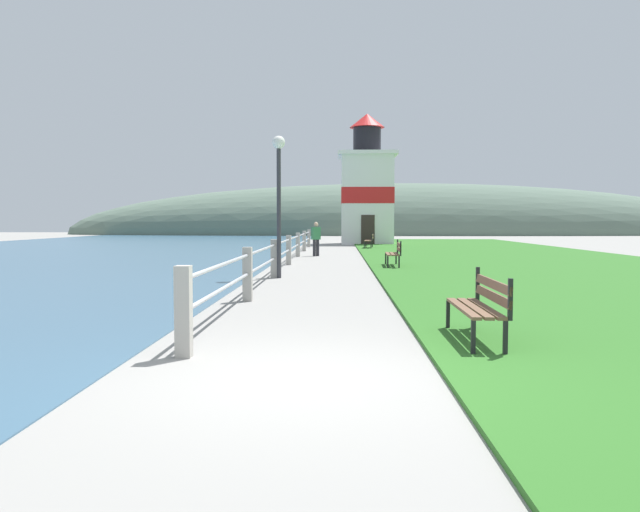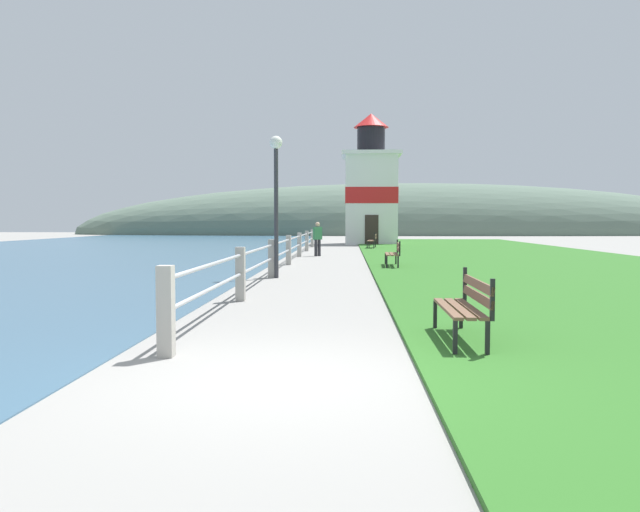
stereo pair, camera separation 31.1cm
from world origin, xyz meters
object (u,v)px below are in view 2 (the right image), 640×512
at_px(lighthouse, 371,190).
at_px(park_bench_far, 373,240).
at_px(person_strolling, 318,238).
at_px(park_bench_midway, 394,252).
at_px(park_bench_near, 466,303).
at_px(lamp_post, 276,180).

bearing_deg(lighthouse, park_bench_far, -91.15).
relative_size(park_bench_far, person_strolling, 1.09).
distance_m(park_bench_midway, person_strolling, 7.52).
height_order(park_bench_near, person_strolling, person_strolling).
bearing_deg(park_bench_midway, lamp_post, 50.28).
bearing_deg(park_bench_near, lamp_post, -68.66).
xyz_separation_m(park_bench_near, park_bench_midway, (0.08, 13.27, 0.00)).
relative_size(park_bench_midway, lamp_post, 0.48).
height_order(park_bench_midway, lighthouse, lighthouse).
distance_m(park_bench_far, lighthouse, 8.34).
xyz_separation_m(person_strolling, lamp_post, (-0.64, -10.90, 1.90)).
relative_size(lighthouse, lamp_post, 2.27).
height_order(park_bench_near, park_bench_far, same).
relative_size(park_bench_midway, park_bench_far, 1.14).
bearing_deg(park_bench_far, person_strolling, 74.72).
bearing_deg(park_bench_near, park_bench_midway, -89.77).
height_order(lighthouse, person_strolling, lighthouse).
xyz_separation_m(lighthouse, person_strolling, (-2.98, -15.12, -2.89)).
bearing_deg(lighthouse, lamp_post, -97.92).
distance_m(park_bench_midway, park_bench_far, 14.32).
xyz_separation_m(lighthouse, lamp_post, (-3.62, -26.02, -0.99)).
height_order(park_bench_far, person_strolling, person_strolling).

